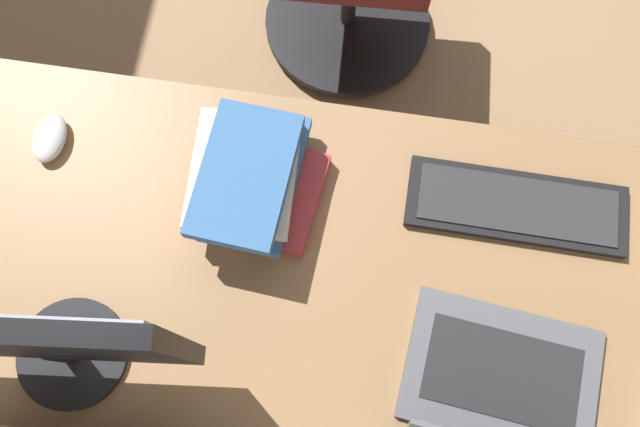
% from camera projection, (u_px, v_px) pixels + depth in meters
% --- Properties ---
extents(desk, '(2.06, 0.70, 0.73)m').
position_uv_depth(desk, '(316.00, 278.00, 1.22)').
color(desk, '#936D47').
rests_on(desk, ground).
extents(drawer_pedestal, '(0.40, 0.51, 0.69)m').
position_uv_depth(drawer_pedestal, '(367.00, 320.00, 1.51)').
color(drawer_pedestal, '#936D47').
rests_on(drawer_pedestal, ground).
extents(monitor_primary, '(0.52, 0.20, 0.44)m').
position_uv_depth(monitor_primary, '(6.00, 340.00, 0.87)').
color(monitor_primary, black).
rests_on(monitor_primary, desk).
extents(laptop_left, '(0.37, 0.37, 0.22)m').
position_uv_depth(laptop_left, '(502.00, 412.00, 1.04)').
color(laptop_left, '#595B60').
rests_on(laptop_left, desk).
extents(keyboard_main, '(0.42, 0.14, 0.02)m').
position_uv_depth(keyboard_main, '(517.00, 206.00, 1.18)').
color(keyboard_main, black).
rests_on(keyboard_main, desk).
extents(mouse_main, '(0.06, 0.10, 0.03)m').
position_uv_depth(mouse_main, '(50.00, 138.00, 1.22)').
color(mouse_main, silver).
rests_on(mouse_main, desk).
extents(book_stack_near, '(0.26, 0.30, 0.12)m').
position_uv_depth(book_stack_near, '(251.00, 180.00, 1.15)').
color(book_stack_near, '#B2383D').
rests_on(book_stack_near, desk).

